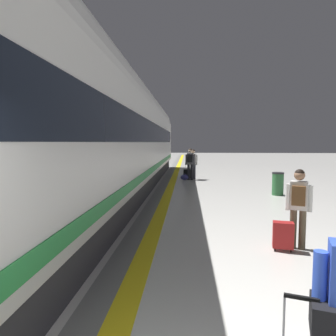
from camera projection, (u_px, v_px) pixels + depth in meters
The scene contains 10 objects.
safety_line_strip at pixel (166, 200), 11.11m from camera, with size 0.36×80.00×0.01m, color yellow.
tactile_edge_band at pixel (157, 200), 11.13m from camera, with size 0.59×80.00×0.01m, color slate.
high_speed_train at pixel (84, 127), 8.45m from camera, with size 2.94×36.57×4.97m.
passenger_near at pixel (299, 202), 5.93m from camera, with size 0.46×0.38×1.58m.
suitcase_near at pixel (283, 235), 5.89m from camera, with size 0.42×0.30×0.56m.
passenger_mid at pixel (193, 161), 17.36m from camera, with size 0.51×0.40×1.70m.
suitcase_mid at pixel (187, 174), 17.28m from camera, with size 0.44×0.36×0.95m.
passenger_far at pixel (190, 161), 17.00m from camera, with size 0.55×0.36×1.75m.
duffel_bag_far at pixel (184, 177), 16.98m from camera, with size 0.44×0.26×0.36m.
waste_bin at pixel (278, 184), 12.09m from camera, with size 0.46×0.46×0.91m.
Camera 1 is at (-0.01, -0.94, 2.10)m, focal length 32.63 mm.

